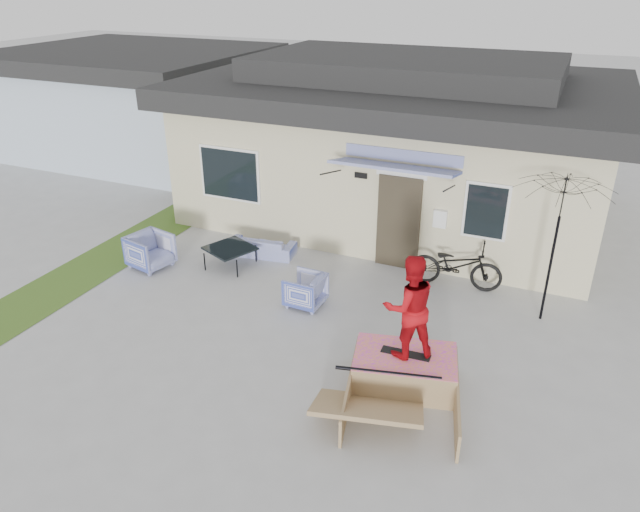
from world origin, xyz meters
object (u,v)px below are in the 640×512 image
at_px(armchair_right, 305,289).
at_px(bicycle, 456,260).
at_px(skater, 409,305).
at_px(armchair_left, 150,249).
at_px(loveseat, 262,243).
at_px(skate_ramp, 404,370).
at_px(patio_umbrella, 556,235).
at_px(skateboard, 406,353).
at_px(coffee_table, 230,257).

relative_size(armchair_right, bicycle, 0.38).
bearing_deg(armchair_right, skater, 59.53).
bearing_deg(armchair_left, bicycle, -61.80).
height_order(loveseat, bicycle, bicycle).
relative_size(bicycle, skate_ramp, 0.89).
bearing_deg(armchair_left, armchair_right, -79.52).
xyz_separation_m(patio_umbrella, skater, (-1.85, -2.90, -0.31)).
bearing_deg(bicycle, armchair_left, 99.84).
height_order(armchair_left, skateboard, armchair_left).
distance_m(armchair_right, skateboard, 2.95).
bearing_deg(patio_umbrella, armchair_right, -163.06).
height_order(armchair_left, skate_ramp, armchair_left).
xyz_separation_m(armchair_right, skate_ramp, (2.49, -1.63, -0.09)).
bearing_deg(loveseat, skateboard, 135.57).
bearing_deg(loveseat, patio_umbrella, 168.97).
bearing_deg(skateboard, loveseat, 140.46).
relative_size(coffee_table, skateboard, 1.18).
distance_m(armchair_left, skateboard, 6.56).
relative_size(armchair_left, skate_ramp, 0.40).
bearing_deg(skateboard, patio_umbrella, 54.54).
relative_size(bicycle, patio_umbrella, 0.87).
relative_size(armchair_right, skate_ramp, 0.34).
height_order(coffee_table, patio_umbrella, patio_umbrella).
bearing_deg(armchair_left, patio_umbrella, -69.19).
xyz_separation_m(coffee_table, skate_ramp, (4.74, -2.51, 0.04)).
xyz_separation_m(loveseat, skater, (4.37, -3.25, 1.13)).
relative_size(coffee_table, skate_ramp, 0.43).
relative_size(loveseat, bicycle, 0.81).
bearing_deg(patio_umbrella, armchair_left, -171.83).
height_order(armchair_left, coffee_table, armchair_left).
bearing_deg(skateboard, armchair_right, 144.68).
xyz_separation_m(loveseat, coffee_table, (-0.36, -0.80, -0.07)).
distance_m(patio_umbrella, skate_ramp, 3.78).
xyz_separation_m(armchair_right, bicycle, (2.55, 1.93, 0.25)).
xyz_separation_m(loveseat, skate_ramp, (4.38, -3.31, -0.04)).
xyz_separation_m(armchair_right, skateboard, (2.48, -1.58, 0.20)).
xyz_separation_m(skate_ramp, skater, (-0.01, 0.05, 1.17)).
xyz_separation_m(skate_ramp, skateboard, (-0.01, 0.05, 0.29)).
relative_size(loveseat, skateboard, 1.98).
height_order(coffee_table, bicycle, bicycle).
height_order(bicycle, skater, skater).
relative_size(patio_umbrella, skater, 1.29).
bearing_deg(loveseat, skate_ramp, 135.21).
distance_m(loveseat, skate_ramp, 5.49).
height_order(armchair_right, skater, skater).
bearing_deg(skate_ramp, loveseat, 129.64).
height_order(armchair_left, armchair_right, armchair_left).
bearing_deg(bicycle, skater, 173.23).
relative_size(loveseat, skate_ramp, 0.73).
distance_m(bicycle, patio_umbrella, 2.21).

